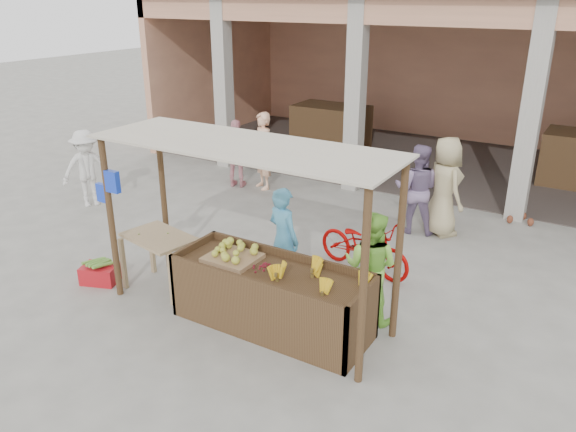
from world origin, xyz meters
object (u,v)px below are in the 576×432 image
Objects in this scene: red_crate at (100,274)px; vendor_blue at (283,236)px; fruit_stall at (272,299)px; side_table at (159,245)px; vendor_green at (371,264)px; motorcycle at (364,245)px.

red_crate is 0.31× the size of vendor_blue.
fruit_stall is 1.97m from side_table.
red_crate is (-0.92, -0.36, -0.56)m from side_table.
red_crate is at bearing 14.92° from vendor_green.
vendor_green reaches higher than motorcycle.
side_table is 0.67× the size of motorcycle.
red_crate is (-2.88, -0.34, -0.26)m from fruit_stall.
vendor_blue is (-0.41, 0.96, 0.44)m from fruit_stall.
side_table is at bearing 179.23° from fruit_stall.
fruit_stall is at bearing -14.16° from red_crate.
red_crate is at bearing -173.32° from fruit_stall.
motorcycle reaches higher than fruit_stall.
motorcycle is (2.33, 2.05, -0.25)m from side_table.
vendor_green is at bearing -142.31° from motorcycle.
side_table reaches higher than red_crate.
fruit_stall is 1.61× the size of vendor_green.
side_table is 3.11m from motorcycle.
vendor_green reaches higher than red_crate.
red_crate is at bearing 137.59° from motorcycle.
vendor_green is 1.43m from motorcycle.
fruit_stall is 1.52× the size of motorcycle.
vendor_green is (2.95, 0.81, 0.11)m from side_table.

